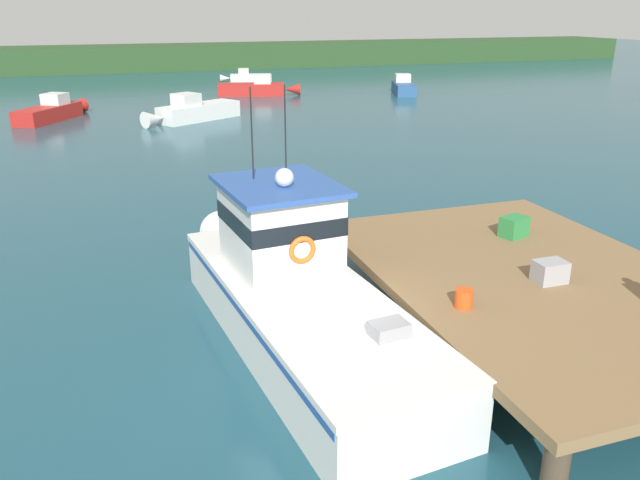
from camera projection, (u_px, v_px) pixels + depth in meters
The scene contains 12 objects.
ground_plane at pixel (306, 368), 11.58m from camera, with size 200.00×200.00×0.00m, color #1E4C5B.
dock at pixel (534, 280), 12.66m from camera, with size 6.00×9.00×1.20m.
main_fishing_boat at pixel (293, 289), 12.44m from camera, with size 3.32×9.93×4.80m.
crate_single_far at pixel (514, 227), 14.63m from camera, with size 0.60×0.44×0.48m, color #2D8442.
crate_stack_mid_dock at pixel (550, 272), 12.21m from camera, with size 0.60×0.44×0.43m, color #9E9EA3.
bait_bucket at pixel (464, 298), 11.19m from camera, with size 0.32×0.32×0.34m, color #E04C19.
moored_boat_mid_harbor at pixel (403, 87), 48.32m from camera, with size 2.81×5.54×1.40m.
moored_boat_near_channel at pixel (247, 77), 55.70m from camera, with size 4.57×1.87×1.14m.
moored_boat_far_left at pixel (53, 111), 36.81m from camera, with size 4.08×5.56×1.48m.
moored_boat_off_the_point at pixel (193, 111), 36.51m from camera, with size 6.03×4.35×1.60m.
moored_boat_outer_mooring at pixel (257, 88), 46.99m from camera, with size 6.14×2.82×1.54m.
far_shoreline at pixel (127, 58), 66.21m from camera, with size 120.00×8.00×2.40m, color #284723.
Camera 1 is at (-3.01, -9.59, 6.22)m, focal length 35.50 mm.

